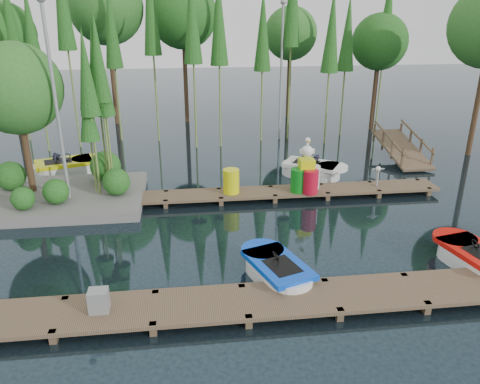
{
  "coord_description": "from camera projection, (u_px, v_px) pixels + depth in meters",
  "views": [
    {
      "loc": [
        -1.28,
        -13.86,
        6.81
      ],
      "look_at": [
        0.5,
        0.5,
        1.1
      ],
      "focal_mm": 35.0,
      "sensor_mm": 36.0,
      "label": 1
    }
  ],
  "objects": [
    {
      "name": "island",
      "position": [
        41.0,
        118.0,
        16.59
      ],
      "size": [
        6.2,
        4.2,
        6.75
      ],
      "color": "slate",
      "rests_on": "ground"
    },
    {
      "name": "drum_cluster",
      "position": [
        307.0,
        176.0,
        17.65
      ],
      "size": [
        1.2,
        1.1,
        2.07
      ],
      "color": "#0D7516",
      "rests_on": "far_dock"
    },
    {
      "name": "tree_screen",
      "position": [
        163.0,
        23.0,
        22.75
      ],
      "size": [
        34.42,
        18.53,
        10.31
      ],
      "color": "#422D1C",
      "rests_on": "ground"
    },
    {
      "name": "boat_white_far",
      "position": [
        312.0,
        169.0,
        20.21
      ],
      "size": [
        3.11,
        2.61,
        1.35
      ],
      "rotation": [
        0.0,
        0.0,
        0.14
      ],
      "color": "white",
      "rests_on": "ground"
    },
    {
      "name": "ramp",
      "position": [
        401.0,
        148.0,
        22.26
      ],
      "size": [
        1.5,
        3.94,
        1.49
      ],
      "color": "brown",
      "rests_on": "ground"
    },
    {
      "name": "utility_cabinet",
      "position": [
        99.0,
        301.0,
        10.69
      ],
      "size": [
        0.45,
        0.38,
        0.54
      ],
      "primitive_type": "cube",
      "color": "gray",
      "rests_on": "near_dock"
    },
    {
      "name": "seagull_post",
      "position": [
        378.0,
        173.0,
        18.14
      ],
      "size": [
        0.51,
        0.27,
        0.81
      ],
      "color": "gray",
      "rests_on": "far_dock"
    },
    {
      "name": "ground_plane",
      "position": [
        227.0,
        229.0,
        15.44
      ],
      "size": [
        90.0,
        90.0,
        0.0
      ],
      "primitive_type": "plane",
      "color": "#1D2E37"
    },
    {
      "name": "lamp_rear",
      "position": [
        282.0,
        60.0,
        24.49
      ],
      "size": [
        0.3,
        0.3,
        7.25
      ],
      "color": "gray",
      "rests_on": "ground"
    },
    {
      "name": "far_dock",
      "position": [
        247.0,
        194.0,
        17.78
      ],
      "size": [
        15.0,
        1.2,
        0.5
      ],
      "color": "brown",
      "rests_on": "ground"
    },
    {
      "name": "boat_blue",
      "position": [
        277.0,
        271.0,
        12.48
      ],
      "size": [
        2.0,
        2.91,
        0.9
      ],
      "rotation": [
        0.0,
        0.0,
        0.33
      ],
      "color": "white",
      "rests_on": "ground"
    },
    {
      "name": "near_dock",
      "position": [
        245.0,
        302.0,
        11.2
      ],
      "size": [
        18.0,
        1.5,
        0.5
      ],
      "color": "brown",
      "rests_on": "ground"
    },
    {
      "name": "boat_red",
      "position": [
        475.0,
        259.0,
        13.06
      ],
      "size": [
        1.75,
        2.92,
        0.92
      ],
      "rotation": [
        0.0,
        0.0,
        0.2
      ],
      "color": "white",
      "rests_on": "ground"
    },
    {
      "name": "yellow_barrel",
      "position": [
        231.0,
        181.0,
        17.52
      ],
      "size": [
        0.61,
        0.61,
        0.92
      ],
      "primitive_type": "cylinder",
      "color": "#DBDF0B",
      "rests_on": "far_dock"
    },
    {
      "name": "lamp_island",
      "position": [
        54.0,
        90.0,
        15.56
      ],
      "size": [
        0.3,
        0.3,
        7.25
      ],
      "color": "gray",
      "rests_on": "ground"
    },
    {
      "name": "boat_yellow_far",
      "position": [
        66.0,
        167.0,
        20.42
      ],
      "size": [
        3.29,
        2.24,
        1.51
      ],
      "rotation": [
        0.0,
        0.0,
        -0.03
      ],
      "color": "white",
      "rests_on": "ground"
    }
  ]
}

